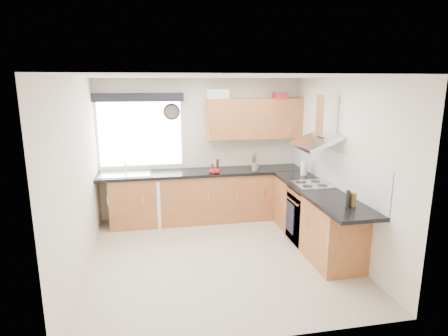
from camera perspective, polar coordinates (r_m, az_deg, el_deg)
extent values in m
plane|color=beige|center=(5.47, -0.93, -13.43)|extent=(3.60, 3.60, 0.00)
cube|color=white|center=(4.90, -1.04, 13.77)|extent=(3.60, 3.60, 0.02)
cube|color=silver|center=(6.78, -3.59, 2.92)|extent=(3.60, 0.02, 2.50)
cube|color=silver|center=(3.35, 4.34, -7.68)|extent=(3.60, 0.02, 2.50)
cube|color=silver|center=(5.06, -21.49, -1.44)|extent=(0.02, 3.60, 2.50)
cube|color=silver|center=(5.62, 17.40, 0.25)|extent=(0.02, 3.60, 2.50)
cube|color=white|center=(6.68, -12.62, 5.08)|extent=(1.40, 0.02, 1.10)
cube|color=black|center=(6.54, -12.91, 10.45)|extent=(1.50, 0.18, 0.14)
cube|color=white|center=(5.89, 15.91, 0.21)|extent=(0.01, 3.00, 0.54)
cube|color=#96552B|center=(6.69, -4.02, -4.48)|extent=(3.00, 0.58, 0.86)
cube|color=#96552B|center=(7.03, 9.06, -3.73)|extent=(0.60, 0.60, 0.86)
cube|color=#96552B|center=(5.85, 13.64, -7.40)|extent=(0.58, 2.10, 0.86)
cube|color=black|center=(6.57, -3.21, -0.67)|extent=(3.60, 0.62, 0.05)
cube|color=black|center=(5.58, 14.42, -3.54)|extent=(0.62, 2.42, 0.05)
cube|color=black|center=(5.98, 12.96, -6.98)|extent=(0.56, 0.58, 0.85)
cube|color=silver|center=(5.83, 13.20, -2.43)|extent=(0.52, 0.52, 0.01)
cube|color=#96552B|center=(6.72, 4.67, 7.54)|extent=(1.70, 0.35, 0.70)
cube|color=white|center=(6.66, -11.76, -4.98)|extent=(0.63, 0.62, 0.82)
cylinder|color=black|center=(6.61, -7.97, 8.49)|extent=(0.29, 0.04, 0.29)
cube|color=white|center=(6.65, -1.00, 11.23)|extent=(0.40, 0.30, 0.16)
cube|color=#A71E2F|center=(6.73, 8.59, 10.88)|extent=(0.25, 0.21, 0.11)
cylinder|color=gray|center=(6.58, 4.69, 0.17)|extent=(0.12, 0.12, 0.14)
cylinder|color=white|center=(6.38, 12.08, 0.02)|extent=(0.11, 0.11, 0.24)
cylinder|color=#331215|center=(6.57, -1.01, 0.46)|extent=(0.04, 0.04, 0.20)
cylinder|color=maroon|center=(6.56, -1.77, 0.06)|extent=(0.05, 0.05, 0.11)
cylinder|color=#403223|center=(6.58, -0.97, 0.52)|extent=(0.04, 0.04, 0.21)
cylinder|color=#4E1C23|center=(6.87, 4.54, 0.78)|extent=(0.06, 0.06, 0.15)
cylinder|color=#B1A997|center=(6.77, 4.94, 0.36)|extent=(0.07, 0.07, 0.10)
cylinder|color=#A59C8D|center=(6.65, 4.94, 0.50)|extent=(0.05, 0.05, 0.18)
cylinder|color=#33251C|center=(6.68, 4.51, 0.84)|extent=(0.04, 0.04, 0.25)
cylinder|color=#5B2313|center=(4.96, 18.43, -4.45)|extent=(0.06, 0.06, 0.19)
cylinder|color=brown|center=(4.95, 19.14, -4.61)|extent=(0.07, 0.07, 0.17)
cylinder|color=black|center=(4.89, 18.34, -4.48)|extent=(0.05, 0.05, 0.22)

